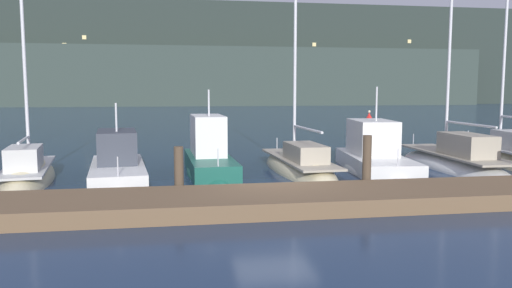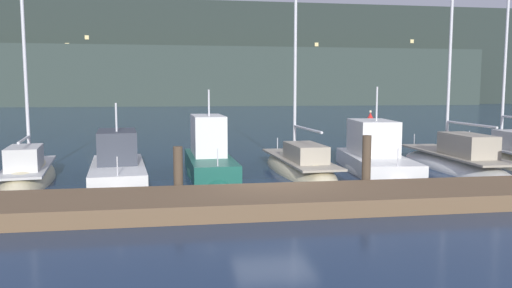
{
  "view_description": "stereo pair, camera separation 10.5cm",
  "coord_description": "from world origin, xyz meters",
  "px_view_note": "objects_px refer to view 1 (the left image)",
  "views": [
    {
      "loc": [
        -3.08,
        -15.11,
        3.27
      ],
      "look_at": [
        0.0,
        3.55,
        1.2
      ],
      "focal_mm": 35.0,
      "sensor_mm": 36.0,
      "label": 1
    },
    {
      "loc": [
        -2.97,
        -15.13,
        3.27
      ],
      "look_at": [
        0.0,
        3.55,
        1.2
      ],
      "focal_mm": 35.0,
      "sensor_mm": 36.0,
      "label": 2
    }
  ],
  "objects_px": {
    "motorboat_berth_5": "(209,163)",
    "channel_buoy": "(369,131)",
    "motorboat_berth_7": "(375,163)",
    "sailboat_berth_8": "(454,164)",
    "sailboat_berth_3": "(28,177)",
    "sailboat_berth_6": "(299,169)",
    "motorboat_berth_4": "(118,172)",
    "sailboat_berth_9": "(508,161)"
  },
  "relations": [
    {
      "from": "motorboat_berth_5",
      "to": "channel_buoy",
      "type": "distance_m",
      "value": 14.27
    },
    {
      "from": "sailboat_berth_9",
      "to": "channel_buoy",
      "type": "relative_size",
      "value": 5.0
    },
    {
      "from": "sailboat_berth_6",
      "to": "sailboat_berth_8",
      "type": "distance_m",
      "value": 6.55
    },
    {
      "from": "motorboat_berth_4",
      "to": "motorboat_berth_7",
      "type": "relative_size",
      "value": 0.97
    },
    {
      "from": "motorboat_berth_4",
      "to": "sailboat_berth_8",
      "type": "distance_m",
      "value": 13.48
    },
    {
      "from": "motorboat_berth_4",
      "to": "channel_buoy",
      "type": "bearing_deg",
      "value": 37.48
    },
    {
      "from": "motorboat_berth_5",
      "to": "sailboat_berth_8",
      "type": "relative_size",
      "value": 0.58
    },
    {
      "from": "sailboat_berth_8",
      "to": "sailboat_berth_9",
      "type": "xyz_separation_m",
      "value": [
        3.05,
        0.84,
        -0.05
      ]
    },
    {
      "from": "sailboat_berth_8",
      "to": "sailboat_berth_6",
      "type": "bearing_deg",
      "value": 177.28
    },
    {
      "from": "sailboat_berth_8",
      "to": "sailboat_berth_9",
      "type": "bearing_deg",
      "value": 15.32
    },
    {
      "from": "motorboat_berth_7",
      "to": "sailboat_berth_8",
      "type": "bearing_deg",
      "value": -0.14
    },
    {
      "from": "channel_buoy",
      "to": "motorboat_berth_5",
      "type": "bearing_deg",
      "value": -137.24
    },
    {
      "from": "motorboat_berth_5",
      "to": "sailboat_berth_6",
      "type": "relative_size",
      "value": 0.65
    },
    {
      "from": "motorboat_berth_4",
      "to": "motorboat_berth_7",
      "type": "bearing_deg",
      "value": 2.64
    },
    {
      "from": "motorboat_berth_4",
      "to": "motorboat_berth_7",
      "type": "xyz_separation_m",
      "value": [
        10.0,
        0.46,
        0.04
      ]
    },
    {
      "from": "motorboat_berth_7",
      "to": "sailboat_berth_8",
      "type": "xyz_separation_m",
      "value": [
        3.47,
        -0.01,
        -0.15
      ]
    },
    {
      "from": "sailboat_berth_6",
      "to": "channel_buoy",
      "type": "bearing_deg",
      "value": 54.93
    },
    {
      "from": "sailboat_berth_3",
      "to": "sailboat_berth_8",
      "type": "distance_m",
      "value": 16.67
    },
    {
      "from": "sailboat_berth_6",
      "to": "sailboat_berth_8",
      "type": "relative_size",
      "value": 0.88
    },
    {
      "from": "sailboat_berth_6",
      "to": "motorboat_berth_4",
      "type": "bearing_deg",
      "value": -173.7
    },
    {
      "from": "motorboat_berth_5",
      "to": "sailboat_berth_8",
      "type": "bearing_deg",
      "value": -2.72
    },
    {
      "from": "motorboat_berth_7",
      "to": "channel_buoy",
      "type": "distance_m",
      "value": 10.86
    },
    {
      "from": "sailboat_berth_3",
      "to": "sailboat_berth_9",
      "type": "height_order",
      "value": "sailboat_berth_9"
    },
    {
      "from": "motorboat_berth_5",
      "to": "sailboat_berth_3",
      "type": "bearing_deg",
      "value": -175.83
    },
    {
      "from": "sailboat_berth_6",
      "to": "motorboat_berth_5",
      "type": "bearing_deg",
      "value": 177.29
    },
    {
      "from": "motorboat_berth_4",
      "to": "motorboat_berth_5",
      "type": "relative_size",
      "value": 1.01
    },
    {
      "from": "motorboat_berth_4",
      "to": "sailboat_berth_8",
      "type": "relative_size",
      "value": 0.58
    },
    {
      "from": "sailboat_berth_3",
      "to": "sailboat_berth_9",
      "type": "relative_size",
      "value": 0.9
    },
    {
      "from": "sailboat_berth_3",
      "to": "sailboat_berth_8",
      "type": "relative_size",
      "value": 0.85
    },
    {
      "from": "sailboat_berth_3",
      "to": "motorboat_berth_5",
      "type": "relative_size",
      "value": 1.48
    },
    {
      "from": "sailboat_berth_3",
      "to": "sailboat_berth_6",
      "type": "xyz_separation_m",
      "value": [
        10.12,
        0.31,
        -0.02
      ]
    },
    {
      "from": "sailboat_berth_6",
      "to": "motorboat_berth_7",
      "type": "distance_m",
      "value": 3.1
    },
    {
      "from": "sailboat_berth_3",
      "to": "sailboat_berth_6",
      "type": "distance_m",
      "value": 10.13
    },
    {
      "from": "sailboat_berth_3",
      "to": "motorboat_berth_5",
      "type": "height_order",
      "value": "sailboat_berth_3"
    },
    {
      "from": "sailboat_berth_9",
      "to": "sailboat_berth_8",
      "type": "bearing_deg",
      "value": -164.68
    },
    {
      "from": "motorboat_berth_5",
      "to": "channel_buoy",
      "type": "bearing_deg",
      "value": 42.76
    },
    {
      "from": "sailboat_berth_6",
      "to": "sailboat_berth_9",
      "type": "bearing_deg",
      "value": 3.13
    },
    {
      "from": "motorboat_berth_5",
      "to": "channel_buoy",
      "type": "relative_size",
      "value": 3.06
    },
    {
      "from": "sailboat_berth_6",
      "to": "sailboat_berth_9",
      "type": "xyz_separation_m",
      "value": [
        9.6,
        0.53,
        0.03
      ]
    },
    {
      "from": "sailboat_berth_6",
      "to": "channel_buoy",
      "type": "height_order",
      "value": "sailboat_berth_6"
    },
    {
      "from": "sailboat_berth_3",
      "to": "motorboat_berth_4",
      "type": "xyz_separation_m",
      "value": [
        3.19,
        -0.45,
        0.17
      ]
    },
    {
      "from": "motorboat_berth_5",
      "to": "motorboat_berth_7",
      "type": "distance_m",
      "value": 6.65
    }
  ]
}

